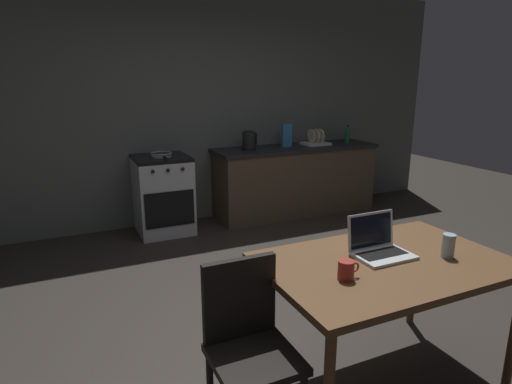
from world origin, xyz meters
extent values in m
plane|color=#2D2823|center=(0.00, 0.00, 0.00)|extent=(12.00, 12.00, 0.00)
cube|color=#555856|center=(0.30, 2.63, 1.40)|extent=(6.40, 0.10, 2.81)
cube|color=#4C3D2D|center=(1.23, 2.28, 0.42)|extent=(2.10, 0.60, 0.85)
cube|color=black|center=(1.23, 2.28, 0.87)|extent=(2.16, 0.64, 0.04)
cube|color=#B7BABF|center=(-0.51, 2.28, 0.42)|extent=(0.60, 0.60, 0.85)
cube|color=black|center=(-0.51, 2.28, 0.87)|extent=(0.60, 0.60, 0.04)
cube|color=black|center=(-0.51, 1.97, 0.36)|extent=(0.54, 0.01, 0.39)
cylinder|color=black|center=(-0.67, 1.96, 0.79)|extent=(0.04, 0.02, 0.04)
cylinder|color=black|center=(-0.51, 1.96, 0.79)|extent=(0.04, 0.02, 0.04)
cylinder|color=black|center=(-0.35, 1.96, 0.79)|extent=(0.04, 0.02, 0.04)
cube|color=brown|center=(0.05, -0.78, 0.74)|extent=(1.36, 0.88, 0.04)
cylinder|color=brown|center=(-0.57, -0.40, 0.36)|extent=(0.05, 0.05, 0.72)
cylinder|color=brown|center=(0.67, -0.40, 0.36)|extent=(0.05, 0.05, 0.72)
cube|color=black|center=(-0.80, -0.87, 0.45)|extent=(0.40, 0.40, 0.04)
cube|color=black|center=(-0.80, -0.69, 0.68)|extent=(0.38, 0.04, 0.42)
cylinder|color=black|center=(-0.63, -0.70, 0.21)|extent=(0.04, 0.04, 0.43)
cube|color=silver|center=(0.06, -0.74, 0.76)|extent=(0.32, 0.22, 0.02)
cube|color=black|center=(0.06, -0.72, 0.77)|extent=(0.28, 0.12, 0.00)
cube|color=silver|center=(0.06, -0.61, 0.88)|extent=(0.32, 0.04, 0.21)
cube|color=black|center=(0.06, -0.62, 0.88)|extent=(0.29, 0.03, 0.18)
cylinder|color=black|center=(0.57, 2.28, 0.90)|extent=(0.17, 0.17, 0.02)
cylinder|color=black|center=(0.57, 2.28, 1.01)|extent=(0.16, 0.16, 0.20)
cylinder|color=black|center=(0.57, 2.28, 1.11)|extent=(0.10, 0.10, 0.02)
cube|color=black|center=(0.67, 2.28, 1.02)|extent=(0.02, 0.02, 0.14)
cylinder|color=#19592D|center=(1.99, 2.23, 0.97)|extent=(0.07, 0.07, 0.16)
cone|color=#19592D|center=(1.99, 2.23, 1.08)|extent=(0.07, 0.07, 0.06)
cylinder|color=black|center=(1.99, 2.23, 1.12)|extent=(0.03, 0.03, 0.02)
cylinder|color=gray|center=(-0.50, 2.26, 0.89)|extent=(0.23, 0.23, 0.01)
torus|color=gray|center=(-0.50, 2.26, 0.93)|extent=(0.24, 0.24, 0.02)
cylinder|color=black|center=(-0.50, 2.05, 0.91)|extent=(0.02, 0.18, 0.02)
cylinder|color=#9E2D28|center=(-0.29, -0.87, 0.81)|extent=(0.08, 0.08, 0.10)
torus|color=#9E2D28|center=(-0.24, -0.87, 0.81)|extent=(0.05, 0.01, 0.05)
cylinder|color=#99B7C6|center=(0.40, -0.88, 0.82)|extent=(0.07, 0.07, 0.13)
cube|color=#3372B2|center=(1.10, 2.30, 1.03)|extent=(0.13, 0.05, 0.29)
cube|color=silver|center=(1.53, 2.28, 0.90)|extent=(0.34, 0.26, 0.03)
cylinder|color=beige|center=(1.46, 2.28, 1.01)|extent=(0.04, 0.18, 0.18)
cylinder|color=beige|center=(1.53, 2.28, 1.01)|extent=(0.04, 0.18, 0.18)
cylinder|color=beige|center=(1.60, 2.28, 1.01)|extent=(0.04, 0.18, 0.18)
camera|label=1|loc=(-1.53, -2.47, 1.74)|focal=30.18mm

